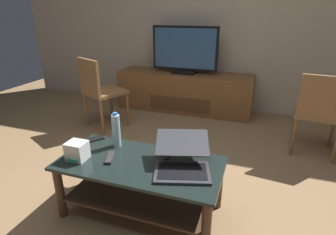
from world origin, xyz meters
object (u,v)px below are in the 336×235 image
coffee_table (141,178)px  cell_phone (95,139)px  dining_chair (319,111)px  soundbar_remote (168,152)px  media_cabinet (184,92)px  side_chair (99,89)px  router_box (77,151)px  water_bottle_near (116,130)px  laptop (182,160)px  tv_remote (110,158)px  television (185,51)px

coffee_table → cell_phone: bearing=157.8°
dining_chair → soundbar_remote: size_ratio=5.36×
media_cabinet → side_chair: 1.29m
router_box → water_bottle_near: water_bottle_near is taller
side_chair → cell_phone: side_chair is taller
router_box → laptop: bearing=10.0°
router_box → water_bottle_near: 0.32m
tv_remote → cell_phone: bearing=121.3°
laptop → router_box: size_ratio=3.79×
coffee_table → water_bottle_near: water_bottle_near is taller
laptop → soundbar_remote: laptop is taller
side_chair → water_bottle_near: 1.39m
water_bottle_near → tv_remote: bearing=-75.7°
side_chair → router_box: side_chair is taller
side_chair → television: bearing=50.0°
tv_remote → soundbar_remote: same height
router_box → cell_phone: (-0.06, 0.31, -0.06)m
router_box → tv_remote: bearing=19.0°
coffee_table → side_chair: side_chair is taller
television → cell_phone: (-0.18, -2.02, -0.45)m
television → dining_chair: size_ratio=1.08×
dining_chair → tv_remote: size_ratio=5.36×
coffee_table → dining_chair: dining_chair is taller
laptop → cell_phone: 0.81m
coffee_table → media_cabinet: bearing=97.9°
dining_chair → cell_phone: bearing=-147.3°
media_cabinet → side_chair: size_ratio=2.20×
television → tv_remote: 2.30m
media_cabinet → soundbar_remote: size_ratio=12.17×
cell_phone → tv_remote: bearing=-3.1°
soundbar_remote → media_cabinet: bearing=92.3°
router_box → media_cabinet: bearing=87.1°
media_cabinet → router_box: media_cabinet is taller
side_chair → soundbar_remote: bearing=-40.7°
coffee_table → cell_phone: cell_phone is taller
water_bottle_near → laptop: bearing=-14.1°
television → tv_remote: size_ratio=5.81×
dining_chair → tv_remote: bearing=-137.7°
media_cabinet → television: 0.59m
cell_phone → tv_remote: 0.36m
side_chair → router_box: 1.53m
coffee_table → cell_phone: size_ratio=8.20×
cell_phone → side_chair: bearing=157.5°
dining_chair → router_box: size_ratio=6.42×
tv_remote → soundbar_remote: bearing=12.6°
laptop → tv_remote: laptop is taller
laptop → tv_remote: (-0.52, -0.06, -0.05)m
tv_remote → soundbar_remote: 0.42m
television → dining_chair: television is taller
router_box → tv_remote: 0.23m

